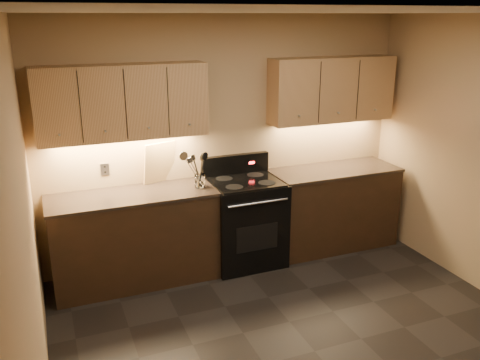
# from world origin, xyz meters

# --- Properties ---
(floor) EXTENTS (4.00, 4.00, 0.00)m
(floor) POSITION_xyz_m (0.00, 0.00, 0.00)
(floor) COLOR black
(floor) RESTS_ON ground
(ceiling) EXTENTS (4.00, 4.00, 0.00)m
(ceiling) POSITION_xyz_m (0.00, 0.00, 2.60)
(ceiling) COLOR silver
(ceiling) RESTS_ON wall_back
(wall_back) EXTENTS (4.00, 0.04, 2.60)m
(wall_back) POSITION_xyz_m (0.00, 2.00, 1.30)
(wall_back) COLOR tan
(wall_back) RESTS_ON ground
(wall_left) EXTENTS (0.04, 4.00, 2.60)m
(wall_left) POSITION_xyz_m (-2.00, 0.00, 1.30)
(wall_left) COLOR tan
(wall_left) RESTS_ON ground
(counter_left) EXTENTS (1.62, 0.62, 0.93)m
(counter_left) POSITION_xyz_m (-1.10, 1.70, 0.47)
(counter_left) COLOR black
(counter_left) RESTS_ON ground
(counter_right) EXTENTS (1.46, 0.62, 0.93)m
(counter_right) POSITION_xyz_m (1.18, 1.70, 0.47)
(counter_right) COLOR black
(counter_right) RESTS_ON ground
(stove) EXTENTS (0.76, 0.68, 1.14)m
(stove) POSITION_xyz_m (0.08, 1.68, 0.48)
(stove) COLOR black
(stove) RESTS_ON ground
(upper_cab_left) EXTENTS (1.60, 0.30, 0.70)m
(upper_cab_left) POSITION_xyz_m (-1.10, 1.85, 1.80)
(upper_cab_left) COLOR tan
(upper_cab_left) RESTS_ON wall_back
(upper_cab_right) EXTENTS (1.44, 0.30, 0.70)m
(upper_cab_right) POSITION_xyz_m (1.18, 1.85, 1.80)
(upper_cab_right) COLOR tan
(upper_cab_right) RESTS_ON wall_back
(outlet_plate) EXTENTS (0.08, 0.01, 0.12)m
(outlet_plate) POSITION_xyz_m (-1.30, 1.99, 1.12)
(outlet_plate) COLOR #B2B5BA
(outlet_plate) RESTS_ON wall_back
(utensil_crock) EXTENTS (0.12, 0.12, 0.13)m
(utensil_crock) POSITION_xyz_m (-0.42, 1.66, 0.99)
(utensil_crock) COLOR white
(utensil_crock) RESTS_ON counter_left
(cutting_board) EXTENTS (0.35, 0.19, 0.43)m
(cutting_board) POSITION_xyz_m (-0.76, 1.95, 1.14)
(cutting_board) COLOR tan
(cutting_board) RESTS_ON counter_left
(wooden_spoon) EXTENTS (0.11, 0.07, 0.34)m
(wooden_spoon) POSITION_xyz_m (-0.44, 1.66, 1.11)
(wooden_spoon) COLOR tan
(wooden_spoon) RESTS_ON utensil_crock
(black_spoon) EXTENTS (0.13, 0.12, 0.36)m
(black_spoon) POSITION_xyz_m (-0.43, 1.68, 1.12)
(black_spoon) COLOR black
(black_spoon) RESTS_ON utensil_crock
(black_turner) EXTENTS (0.17, 0.15, 0.35)m
(black_turner) POSITION_xyz_m (-0.41, 1.65, 1.11)
(black_turner) COLOR black
(black_turner) RESTS_ON utensil_crock
(steel_spatula) EXTENTS (0.25, 0.13, 0.37)m
(steel_spatula) POSITION_xyz_m (-0.39, 1.66, 1.12)
(steel_spatula) COLOR silver
(steel_spatula) RESTS_ON utensil_crock
(steel_skimmer) EXTENTS (0.28, 0.11, 0.40)m
(steel_skimmer) POSITION_xyz_m (-0.40, 1.65, 1.15)
(steel_skimmer) COLOR silver
(steel_skimmer) RESTS_ON utensil_crock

